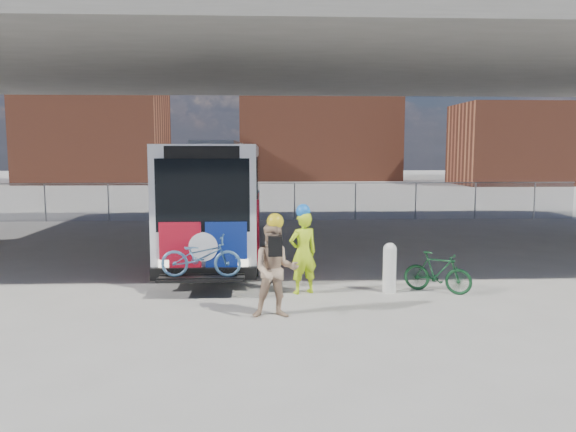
{
  "coord_description": "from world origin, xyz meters",
  "views": [
    {
      "loc": [
        -0.58,
        -15.29,
        3.4
      ],
      "look_at": [
        0.13,
        0.07,
        1.6
      ],
      "focal_mm": 35.0,
      "sensor_mm": 36.0,
      "label": 1
    }
  ],
  "objects": [
    {
      "name": "cyclist_hivis",
      "position": [
        0.38,
        -2.19,
        1.04
      ],
      "size": [
        0.84,
        0.7,
        2.15
      ],
      "rotation": [
        0.0,
        0.0,
        3.53
      ],
      "color": "#CBF71A",
      "rests_on": "ground"
    },
    {
      "name": "brick_buildings",
      "position": [
        1.23,
        48.23,
        5.42
      ],
      "size": [
        54.0,
        22.0,
        12.0
      ],
      "color": "brown",
      "rests_on": "ground"
    },
    {
      "name": "ground",
      "position": [
        0.0,
        0.0,
        0.0
      ],
      "size": [
        160.0,
        160.0,
        0.0
      ],
      "primitive_type": "plane",
      "color": "#9E9991",
      "rests_on": "ground"
    },
    {
      "name": "smokestack",
      "position": [
        14.0,
        55.0,
        12.5
      ],
      "size": [
        2.2,
        2.2,
        25.0
      ],
      "primitive_type": "cylinder",
      "color": "brown",
      "rests_on": "ground"
    },
    {
      "name": "bollard",
      "position": [
        2.47,
        -2.19,
        0.65
      ],
      "size": [
        0.31,
        0.31,
        1.21
      ],
      "color": "beige",
      "rests_on": "ground"
    },
    {
      "name": "overpass",
      "position": [
        0.0,
        4.0,
        6.54
      ],
      "size": [
        40.0,
        16.0,
        7.95
      ],
      "color": "#605E59",
      "rests_on": "ground"
    },
    {
      "name": "cyclist_tan",
      "position": [
        -0.32,
        -4.11,
        1.01
      ],
      "size": [
        0.97,
        0.77,
        2.15
      ],
      "rotation": [
        0.0,
        0.0,
        0.03
      ],
      "color": "tan",
      "rests_on": "ground"
    },
    {
      "name": "bus",
      "position": [
        -2.0,
        4.12,
        2.11
      ],
      "size": [
        2.67,
        12.91,
        3.69
      ],
      "color": "silver",
      "rests_on": "ground"
    },
    {
      "name": "bike_parked",
      "position": [
        3.62,
        -2.26,
        0.49
      ],
      "size": [
        1.64,
        1.24,
        0.98
      ],
      "primitive_type": "imported",
      "rotation": [
        0.0,
        0.0,
        1.02
      ],
      "color": "#133C1F",
      "rests_on": "ground"
    },
    {
      "name": "chainlink_fence",
      "position": [
        0.0,
        12.0,
        1.42
      ],
      "size": [
        30.0,
        0.06,
        30.0
      ],
      "color": "gray",
      "rests_on": "ground"
    }
  ]
}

